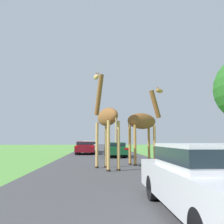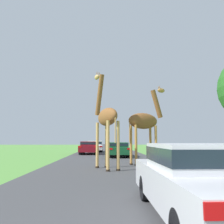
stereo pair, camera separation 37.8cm
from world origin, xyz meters
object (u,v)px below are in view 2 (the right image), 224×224
(giraffe_near_road, at_px, (106,118))
(car_lead_maroon, at_px, (202,178))
(car_far_ahead, at_px, (89,147))
(giraffe_companion, at_px, (145,122))
(car_queue_left, at_px, (95,146))
(car_queue_right, at_px, (118,149))

(giraffe_near_road, xyz_separation_m, car_lead_maroon, (1.81, -7.93, -1.92))
(car_lead_maroon, xyz_separation_m, car_far_ahead, (-3.57, 21.45, -0.02))
(giraffe_near_road, height_order, car_far_ahead, giraffe_near_road)
(giraffe_companion, relative_size, car_queue_left, 1.12)
(giraffe_companion, distance_m, car_queue_right, 7.57)
(car_queue_right, bearing_deg, giraffe_companion, -79.98)
(giraffe_near_road, bearing_deg, car_far_ahead, 75.88)
(car_queue_right, relative_size, car_queue_left, 1.05)
(giraffe_near_road, distance_m, car_queue_right, 9.63)
(giraffe_companion, xyz_separation_m, car_queue_right, (-1.27, 7.21, -1.92))
(car_queue_right, distance_m, car_queue_left, 9.43)
(car_queue_right, distance_m, car_far_ahead, 5.09)
(car_queue_right, height_order, car_queue_left, car_queue_left)
(giraffe_near_road, height_order, car_queue_left, giraffe_near_road)
(giraffe_companion, height_order, car_lead_maroon, giraffe_companion)
(car_lead_maroon, distance_m, car_queue_right, 17.30)
(car_far_ahead, bearing_deg, giraffe_companion, -69.75)
(giraffe_near_road, xyz_separation_m, car_queue_left, (-1.35, 18.44, -1.92))
(giraffe_near_road, xyz_separation_m, giraffe_companion, (2.44, 2.14, -0.05))
(giraffe_companion, xyz_separation_m, car_lead_maroon, (-0.63, -10.07, -1.88))
(giraffe_near_road, height_order, giraffe_companion, giraffe_near_road)
(giraffe_near_road, xyz_separation_m, car_queue_right, (1.16, 9.35, -1.97))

